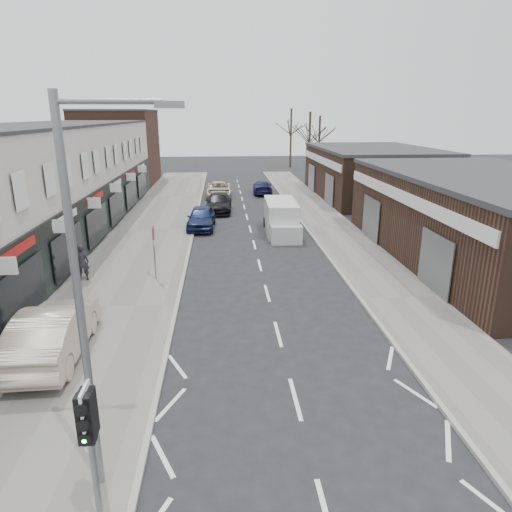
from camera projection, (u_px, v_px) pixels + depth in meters
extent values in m
plane|color=black|center=(308.00, 448.00, 11.02)|extent=(160.00, 160.00, 0.00)
cube|color=slate|center=(153.00, 230.00, 31.45)|extent=(5.50, 64.00, 0.12)
cube|color=slate|center=(331.00, 227.00, 32.36)|extent=(3.50, 64.00, 0.12)
cube|color=beige|center=(30.00, 186.00, 27.54)|extent=(8.00, 41.00, 7.10)
cube|color=#4B2C20|center=(118.00, 148.00, 51.68)|extent=(8.00, 10.00, 8.00)
cube|color=#392519|center=(490.00, 220.00, 24.59)|extent=(10.00, 18.00, 4.50)
cube|color=#392519|center=(372.00, 174.00, 43.62)|extent=(10.00, 16.00, 4.50)
cylinder|color=slate|center=(94.00, 464.00, 8.31)|extent=(0.12, 0.12, 3.00)
cube|color=silver|center=(87.00, 415.00, 8.00)|extent=(0.05, 0.55, 1.10)
cube|color=black|center=(85.00, 419.00, 7.89)|extent=(0.28, 0.22, 0.95)
sphere|color=#0CE533|center=(85.00, 438.00, 7.86)|extent=(0.18, 0.18, 0.18)
cube|color=black|center=(89.00, 411.00, 8.12)|extent=(0.26, 0.20, 0.90)
cylinder|color=slate|center=(80.00, 311.00, 8.69)|extent=(0.16, 0.16, 8.00)
cylinder|color=slate|center=(109.00, 101.00, 7.62)|extent=(1.80, 0.10, 0.10)
cube|color=slate|center=(170.00, 105.00, 7.71)|extent=(0.50, 0.22, 0.12)
cylinder|color=slate|center=(154.00, 254.00, 21.66)|extent=(0.07, 0.07, 2.50)
cube|color=white|center=(155.00, 242.00, 21.48)|extent=(0.04, 0.45, 0.25)
cube|color=silver|center=(281.00, 217.00, 30.70)|extent=(2.13, 4.83, 2.18)
cube|color=silver|center=(286.00, 235.00, 28.19)|extent=(1.95, 0.89, 1.14)
cylinder|color=black|center=(270.00, 234.00, 29.27)|extent=(0.23, 0.73, 0.73)
cylinder|color=black|center=(297.00, 233.00, 29.39)|extent=(0.23, 0.73, 0.73)
cylinder|color=black|center=(265.00, 222.00, 32.44)|extent=(0.23, 0.73, 0.73)
cylinder|color=black|center=(290.00, 222.00, 32.57)|extent=(0.23, 0.73, 0.73)
imported|color=#BDB097|center=(54.00, 331.00, 14.77)|extent=(1.99, 5.28, 1.72)
imported|color=black|center=(82.00, 262.00, 21.57)|extent=(0.72, 0.54, 1.77)
imported|color=#162046|center=(201.00, 218.00, 31.92)|extent=(2.04, 4.63, 1.55)
imported|color=black|center=(219.00, 203.00, 37.46)|extent=(2.29, 5.19, 1.48)
imported|color=beige|center=(219.00, 189.00, 44.20)|extent=(2.40, 5.16, 1.43)
imported|color=white|center=(283.00, 222.00, 31.16)|extent=(1.82, 4.30, 1.38)
imported|color=black|center=(282.00, 206.00, 36.51)|extent=(1.89, 3.98, 1.31)
imported|color=#121339|center=(263.00, 187.00, 45.93)|extent=(2.12, 4.66, 1.32)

